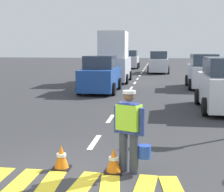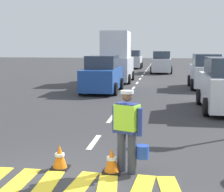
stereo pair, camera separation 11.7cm
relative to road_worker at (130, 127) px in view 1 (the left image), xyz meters
name	(u,v)px [view 1 (the left image)]	position (x,y,z in m)	size (l,w,h in m)	color
ground_plane	(138,79)	(-1.12, 20.36, -0.93)	(96.00, 96.00, 0.00)	#333335
crosswalk_stripes	(61,191)	(-1.12, -1.07, -0.92)	(4.51, 1.93, 0.01)	yellow
lane_center_line	(141,74)	(-1.12, 24.56, -0.93)	(0.14, 46.40, 0.01)	silver
road_worker	(130,127)	(0.00, 0.00, 0.00)	(0.76, 0.44, 1.67)	#383D4C
traffic_cone_near	(114,160)	(-0.32, -0.06, -0.68)	(0.36, 0.36, 0.51)	black
traffic_cone_far	(61,157)	(-1.43, 0.01, -0.68)	(0.36, 0.36, 0.51)	black
delivery_truck	(115,59)	(-2.59, 17.45, 0.68)	(2.16, 4.60, 3.54)	silver
car_outgoing_far	(159,63)	(0.47, 26.48, 0.03)	(2.01, 4.26, 2.08)	silver
car_parked_far	(203,72)	(3.20, 14.71, 0.03)	(1.91, 3.98, 2.08)	silver
car_oncoming_lead	(100,75)	(-2.69, 12.10, 0.01)	(2.04, 4.21, 2.02)	#1E4799
car_oncoming_third	(130,60)	(-2.82, 33.03, 0.03)	(2.09, 3.88, 2.08)	silver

